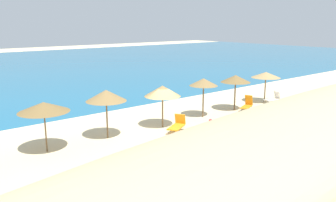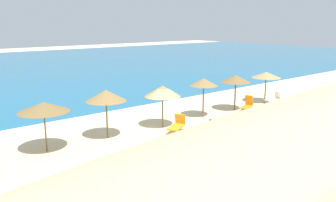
{
  "view_description": "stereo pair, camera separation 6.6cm",
  "coord_description": "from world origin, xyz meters",
  "px_view_note": "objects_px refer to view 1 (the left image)",
  "views": [
    {
      "loc": [
        -13.01,
        -15.67,
        6.57
      ],
      "look_at": [
        1.24,
        1.47,
        1.56
      ],
      "focal_mm": 37.57,
      "sensor_mm": 36.0,
      "label": 1
    },
    {
      "loc": [
        -12.96,
        -15.72,
        6.57
      ],
      "look_at": [
        1.24,
        1.47,
        1.56
      ],
      "focal_mm": 37.57,
      "sensor_mm": 36.0,
      "label": 2
    }
  ],
  "objects_px": {
    "lounge_chair_1": "(274,98)",
    "lounge_chair_2": "(177,125)",
    "beach_umbrella_1": "(44,107)",
    "beach_umbrella_6": "(266,75)",
    "beach_umbrella_4": "(204,82)",
    "beach_ball": "(210,121)",
    "beach_umbrella_2": "(106,96)",
    "cooler_box": "(190,138)",
    "beach_umbrella_3": "(163,91)",
    "beach_umbrella_5": "(236,79)",
    "lounge_chair_0": "(247,105)"
  },
  "relations": [
    {
      "from": "lounge_chair_1",
      "to": "lounge_chair_2",
      "type": "distance_m",
      "value": 11.3
    },
    {
      "from": "beach_umbrella_1",
      "to": "beach_umbrella_6",
      "type": "distance_m",
      "value": 18.37
    },
    {
      "from": "beach_umbrella_4",
      "to": "beach_ball",
      "type": "bearing_deg",
      "value": -114.48
    },
    {
      "from": "beach_umbrella_2",
      "to": "lounge_chair_2",
      "type": "relative_size",
      "value": 1.73
    },
    {
      "from": "lounge_chair_1",
      "to": "beach_ball",
      "type": "relative_size",
      "value": 5.89
    },
    {
      "from": "cooler_box",
      "to": "lounge_chair_1",
      "type": "bearing_deg",
      "value": 12.21
    },
    {
      "from": "beach_umbrella_1",
      "to": "beach_umbrella_3",
      "type": "xyz_separation_m",
      "value": [
        7.39,
        -0.42,
        -0.03
      ]
    },
    {
      "from": "beach_umbrella_3",
      "to": "beach_umbrella_4",
      "type": "bearing_deg",
      "value": 1.18
    },
    {
      "from": "beach_umbrella_5",
      "to": "beach_umbrella_6",
      "type": "distance_m",
      "value": 3.99
    },
    {
      "from": "beach_umbrella_5",
      "to": "beach_umbrella_6",
      "type": "bearing_deg",
      "value": 1.5
    },
    {
      "from": "beach_umbrella_2",
      "to": "beach_umbrella_1",
      "type": "bearing_deg",
      "value": 178.78
    },
    {
      "from": "beach_umbrella_2",
      "to": "beach_umbrella_5",
      "type": "xyz_separation_m",
      "value": [
        10.82,
        -0.42,
        -0.08
      ]
    },
    {
      "from": "lounge_chair_1",
      "to": "lounge_chair_2",
      "type": "relative_size",
      "value": 0.88
    },
    {
      "from": "beach_umbrella_3",
      "to": "beach_umbrella_6",
      "type": "xyz_separation_m",
      "value": [
        10.98,
        0.03,
        -0.02
      ]
    },
    {
      "from": "lounge_chair_0",
      "to": "lounge_chair_2",
      "type": "bearing_deg",
      "value": 74.94
    },
    {
      "from": "beach_umbrella_6",
      "to": "cooler_box",
      "type": "bearing_deg",
      "value": -164.44
    },
    {
      "from": "lounge_chair_1",
      "to": "beach_ball",
      "type": "height_order",
      "value": "lounge_chair_1"
    },
    {
      "from": "beach_umbrella_3",
      "to": "lounge_chair_2",
      "type": "distance_m",
      "value": 2.35
    },
    {
      "from": "beach_umbrella_5",
      "to": "lounge_chair_0",
      "type": "relative_size",
      "value": 1.79
    },
    {
      "from": "beach_umbrella_1",
      "to": "beach_ball",
      "type": "xyz_separation_m",
      "value": [
        10.52,
        -1.66,
        -2.26
      ]
    },
    {
      "from": "beach_umbrella_2",
      "to": "beach_umbrella_3",
      "type": "height_order",
      "value": "beach_umbrella_2"
    },
    {
      "from": "cooler_box",
      "to": "beach_umbrella_1",
      "type": "bearing_deg",
      "value": 152.19
    },
    {
      "from": "beach_umbrella_2",
      "to": "lounge_chair_1",
      "type": "xyz_separation_m",
      "value": [
        15.14,
        -0.96,
        -2.09
      ]
    },
    {
      "from": "beach_umbrella_4",
      "to": "beach_umbrella_5",
      "type": "xyz_separation_m",
      "value": [
        3.26,
        -0.15,
        -0.07
      ]
    },
    {
      "from": "beach_umbrella_3",
      "to": "lounge_chair_2",
      "type": "relative_size",
      "value": 1.64
    },
    {
      "from": "beach_ball",
      "to": "cooler_box",
      "type": "relative_size",
      "value": 0.51
    },
    {
      "from": "lounge_chair_2",
      "to": "cooler_box",
      "type": "bearing_deg",
      "value": 134.05
    },
    {
      "from": "beach_umbrella_5",
      "to": "cooler_box",
      "type": "distance_m",
      "value": 8.46
    },
    {
      "from": "beach_umbrella_5",
      "to": "lounge_chair_2",
      "type": "relative_size",
      "value": 1.65
    },
    {
      "from": "lounge_chair_2",
      "to": "cooler_box",
      "type": "height_order",
      "value": "lounge_chair_2"
    },
    {
      "from": "beach_umbrella_5",
      "to": "lounge_chair_2",
      "type": "height_order",
      "value": "beach_umbrella_5"
    },
    {
      "from": "beach_umbrella_1",
      "to": "lounge_chair_0",
      "type": "distance_m",
      "value": 15.31
    },
    {
      "from": "beach_umbrella_2",
      "to": "beach_umbrella_3",
      "type": "bearing_deg",
      "value": -5.16
    },
    {
      "from": "lounge_chair_0",
      "to": "lounge_chair_1",
      "type": "relative_size",
      "value": 1.04
    },
    {
      "from": "lounge_chair_1",
      "to": "cooler_box",
      "type": "xyz_separation_m",
      "value": [
        -11.87,
        -2.57,
        -0.22
      ]
    },
    {
      "from": "beach_umbrella_1",
      "to": "lounge_chair_1",
      "type": "xyz_separation_m",
      "value": [
        18.7,
        -1.03,
        -1.95
      ]
    },
    {
      "from": "beach_umbrella_2",
      "to": "beach_umbrella_3",
      "type": "distance_m",
      "value": 3.85
    },
    {
      "from": "beach_umbrella_4",
      "to": "lounge_chair_2",
      "type": "distance_m",
      "value": 4.47
    },
    {
      "from": "beach_umbrella_4",
      "to": "lounge_chair_1",
      "type": "distance_m",
      "value": 7.89
    },
    {
      "from": "beach_umbrella_3",
      "to": "lounge_chair_1",
      "type": "xyz_separation_m",
      "value": [
        11.32,
        -0.61,
        -1.92
      ]
    },
    {
      "from": "beach_umbrella_6",
      "to": "beach_umbrella_5",
      "type": "bearing_deg",
      "value": -178.5
    },
    {
      "from": "beach_umbrella_3",
      "to": "cooler_box",
      "type": "distance_m",
      "value": 3.88
    },
    {
      "from": "beach_umbrella_3",
      "to": "beach_umbrella_6",
      "type": "bearing_deg",
      "value": 0.16
    },
    {
      "from": "lounge_chair_2",
      "to": "cooler_box",
      "type": "distance_m",
      "value": 1.91
    },
    {
      "from": "beach_umbrella_3",
      "to": "cooler_box",
      "type": "height_order",
      "value": "beach_umbrella_3"
    },
    {
      "from": "beach_umbrella_1",
      "to": "cooler_box",
      "type": "xyz_separation_m",
      "value": [
        6.83,
        -3.6,
        -2.18
      ]
    },
    {
      "from": "lounge_chair_1",
      "to": "beach_umbrella_5",
      "type": "bearing_deg",
      "value": 96.86
    },
    {
      "from": "beach_umbrella_1",
      "to": "lounge_chair_2",
      "type": "relative_size",
      "value": 1.6
    },
    {
      "from": "beach_umbrella_5",
      "to": "beach_ball",
      "type": "relative_size",
      "value": 10.98
    },
    {
      "from": "lounge_chair_0",
      "to": "beach_umbrella_3",
      "type": "bearing_deg",
      "value": 64.76
    }
  ]
}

